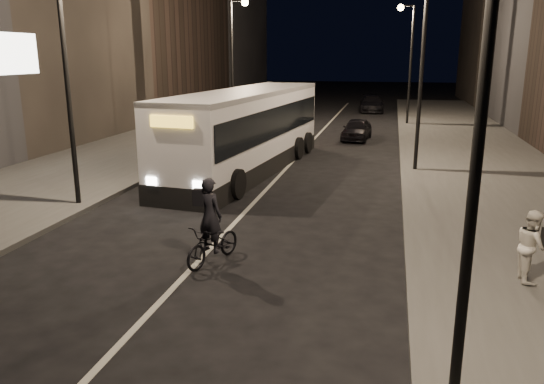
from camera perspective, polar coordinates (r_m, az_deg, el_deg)
The scene contains 14 objects.
ground at distance 13.09m, azimuth -8.42°, elevation -7.92°, with size 180.00×180.00×0.00m, color black.
sidewalk_right at distance 26.04m, azimuth 21.33°, elevation 2.76°, with size 7.00×70.00×0.16m, color #3D3D3A.
sidewalk_left at distance 28.81m, azimuth -14.37°, elevation 4.37°, with size 7.00×70.00×0.16m, color #3D3D3A.
streetlight_right_near at distance 7.31m, azimuth 20.28°, elevation 16.70°, with size 1.20×0.44×8.12m.
streetlight_right_mid at distance 23.27m, azimuth 15.30°, elevation 15.06°, with size 1.20×0.44×8.12m.
streetlight_right_far at distance 39.26m, azimuth 14.39°, elevation 14.75°, with size 1.20×0.44×8.12m.
streetlight_left_near at distance 18.13m, azimuth -20.81°, elevation 14.90°, with size 1.20×0.44×8.12m.
streetlight_left_far at distance 34.67m, azimuth -3.92°, elevation 15.22°, with size 1.20×0.44×8.12m.
city_bus at distance 23.12m, azimuth -2.72°, elevation 6.94°, with size 4.13×13.14×3.49m.
cyclist_on_bicycle at distance 12.95m, azimuth -6.44°, elevation -4.64°, with size 1.27×2.02×2.20m.
pedestrian_woman at distance 12.82m, azimuth 26.15°, elevation -5.23°, with size 0.78×0.61×1.60m, color silver.
car_near at distance 32.22m, azimuth 9.10°, elevation 6.69°, with size 1.49×3.71×1.26m, color black.
car_mid at distance 35.25m, azimuth -0.33°, elevation 7.51°, with size 1.30×3.74×1.23m, color #343436.
car_far at distance 48.43m, azimuth 10.69°, elevation 9.33°, with size 2.01×4.93×1.43m, color black.
Camera 1 is at (4.47, -11.25, 4.99)m, focal length 35.00 mm.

